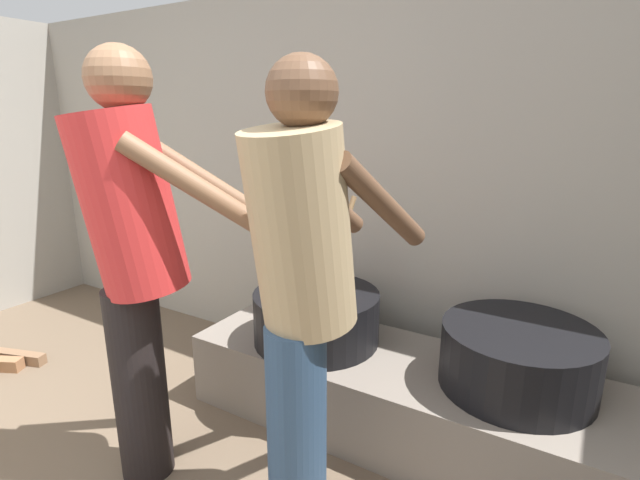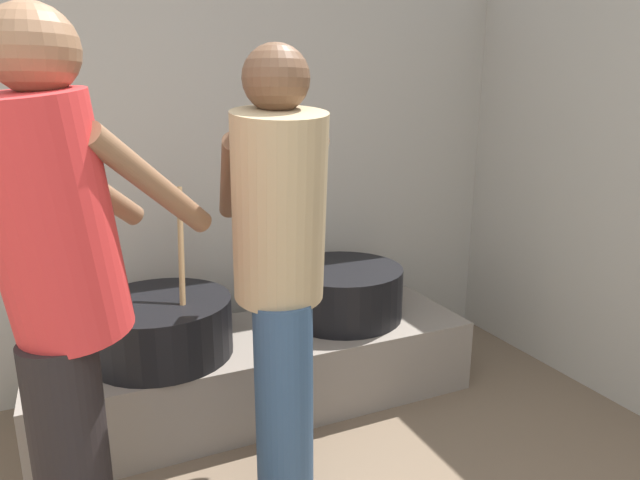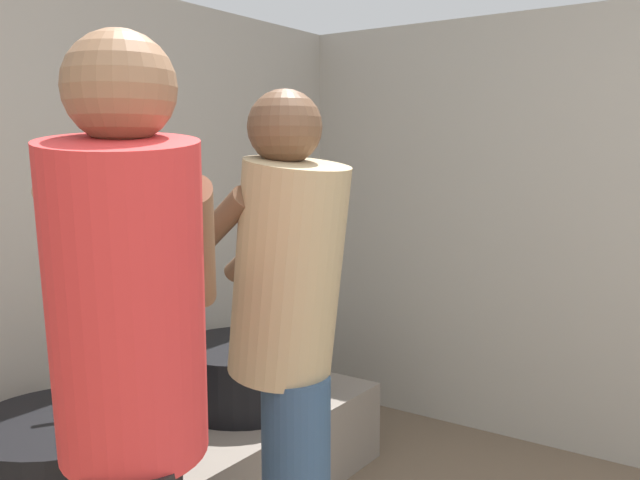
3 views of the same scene
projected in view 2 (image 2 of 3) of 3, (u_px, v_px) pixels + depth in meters
The scene contains 6 objects.
block_enclosure_rear at pixel (68, 185), 2.51m from camera, with size 4.95×0.20×2.03m, color #9E998E.
hearth_ledge at pixel (262, 369), 2.55m from camera, with size 1.96×0.60×0.35m, color slate.
cooking_pot_main at pixel (161, 327), 2.29m from camera, with size 0.59×0.59×0.70m.
cooking_pot_secondary at pixel (342, 292), 2.69m from camera, with size 0.59×0.59×0.25m.
cook_in_tan_shirt at pixel (280, 259), 1.77m from camera, with size 0.44×0.70×1.56m.
cook_in_red_shirt at pixel (60, 285), 1.42m from camera, with size 0.71×0.69×1.62m.
Camera 2 is at (0.04, -0.25, 1.39)m, focal length 30.54 mm.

